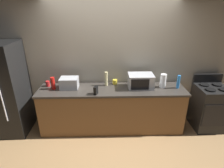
{
  "coord_description": "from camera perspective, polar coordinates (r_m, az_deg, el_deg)",
  "views": [
    {
      "loc": [
        -0.09,
        -2.82,
        2.39
      ],
      "look_at": [
        0.0,
        0.4,
        1.0
      ],
      "focal_mm": 29.46,
      "sensor_mm": 36.0,
      "label": 1
    }
  ],
  "objects": [
    {
      "name": "mug_yellow",
      "position": [
        3.74,
        0.9,
        0.65
      ],
      "size": [
        0.09,
        0.09,
        0.09
      ],
      "primitive_type": "cylinder",
      "color": "yellow",
      "rests_on": "counter_run"
    },
    {
      "name": "counter_run",
      "position": [
        3.76,
        0.0,
        -7.7
      ],
      "size": [
        2.84,
        0.64,
        0.9
      ],
      "color": "brown",
      "rests_on": "ground_plane"
    },
    {
      "name": "bottle_spray_cleaner",
      "position": [
        3.75,
        19.89,
        0.65
      ],
      "size": [
        0.06,
        0.06,
        0.26
      ],
      "primitive_type": "cylinder",
      "color": "#338CE5",
      "rests_on": "counter_run"
    },
    {
      "name": "mug_red",
      "position": [
        3.86,
        -19.3,
        0.11
      ],
      "size": [
        0.08,
        0.08,
        0.11
      ],
      "primitive_type": "cylinder",
      "color": "red",
      "rests_on": "counter_run"
    },
    {
      "name": "refrigerator",
      "position": [
        4.05,
        -30.38,
        -1.61
      ],
      "size": [
        0.72,
        0.73,
        1.8
      ],
      "color": "black",
      "rests_on": "ground_plane"
    },
    {
      "name": "toaster_oven",
      "position": [
        3.63,
        -13.13,
        0.31
      ],
      "size": [
        0.34,
        0.26,
        0.21
      ],
      "primitive_type": "cube",
      "color": "#B7BABF",
      "rests_on": "counter_run"
    },
    {
      "name": "microwave",
      "position": [
        3.59,
        8.87,
        0.91
      ],
      "size": [
        0.48,
        0.35,
        0.27
      ],
      "color": "#B7BABF",
      "rests_on": "counter_run"
    },
    {
      "name": "bottle_hand_soap",
      "position": [
        3.64,
        -1.82,
        1.62
      ],
      "size": [
        0.06,
        0.06,
        0.28
      ],
      "primitive_type": "cylinder",
      "color": "beige",
      "rests_on": "counter_run"
    },
    {
      "name": "cordless_phone",
      "position": [
        3.32,
        -5.04,
        -1.97
      ],
      "size": [
        0.08,
        0.12,
        0.15
      ],
      "primitive_type": "cube",
      "rotation": [
        0.0,
        0.0,
        -0.33
      ],
      "color": "black",
      "rests_on": "counter_run"
    },
    {
      "name": "ground_plane",
      "position": [
        3.7,
        0.17,
        -16.93
      ],
      "size": [
        8.0,
        8.0,
        0.0
      ],
      "primitive_type": "plane",
      "color": "#A87F51"
    },
    {
      "name": "back_wall",
      "position": [
        3.78,
        -0.17,
        7.37
      ],
      "size": [
        6.4,
        0.1,
        2.7
      ],
      "primitive_type": "cube",
      "color": "#B2A893",
      "rests_on": "ground_plane"
    },
    {
      "name": "stove_range",
      "position": [
        4.29,
        27.94,
        -6.33
      ],
      "size": [
        0.6,
        0.61,
        1.08
      ],
      "color": "black",
      "rests_on": "ground_plane"
    },
    {
      "name": "bottle_hot_sauce",
      "position": [
        3.67,
        -17.85,
        0.22
      ],
      "size": [
        0.08,
        0.08,
        0.24
      ],
      "primitive_type": "cylinder",
      "color": "red",
      "rests_on": "counter_run"
    },
    {
      "name": "paper_towel_roll",
      "position": [
        3.7,
        15.57,
        0.97
      ],
      "size": [
        0.12,
        0.12,
        0.27
      ],
      "primitive_type": "cylinder",
      "color": "white",
      "rests_on": "counter_run"
    }
  ]
}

